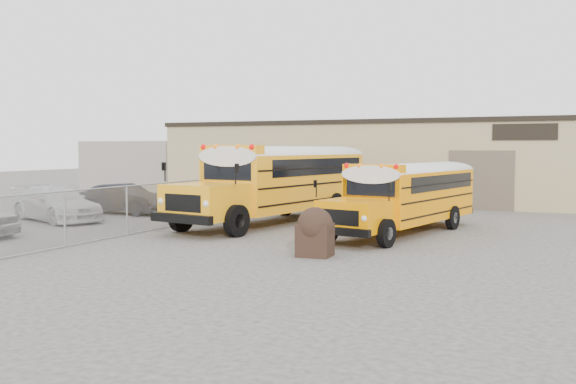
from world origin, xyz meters
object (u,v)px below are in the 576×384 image
at_px(car_white, 56,204).
at_px(school_bus_left, 355,172).
at_px(tarp_bundle, 315,231).
at_px(school_bus_right, 460,185).
at_px(car_dark, 125,199).

bearing_deg(car_white, school_bus_left, -24.51).
height_order(school_bus_left, tarp_bundle, school_bus_left).
height_order(school_bus_right, tarp_bundle, school_bus_right).
xyz_separation_m(tarp_bundle, car_white, (-13.47, 3.55, 0.01)).
bearing_deg(car_white, tarp_bundle, -85.94).
bearing_deg(car_white, school_bus_right, -43.95).
distance_m(tarp_bundle, car_white, 13.93).
xyz_separation_m(tarp_bundle, car_dark, (-12.74, 7.12, -0.02)).
height_order(tarp_bundle, car_dark, tarp_bundle).
distance_m(school_bus_right, car_dark, 15.49).
relative_size(school_bus_left, school_bus_right, 1.25).
bearing_deg(car_dark, school_bus_right, -72.67).
xyz_separation_m(school_bus_right, car_dark, (-14.82, -4.43, -0.80)).
relative_size(school_bus_left, car_white, 2.23).
relative_size(tarp_bundle, car_dark, 0.33).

